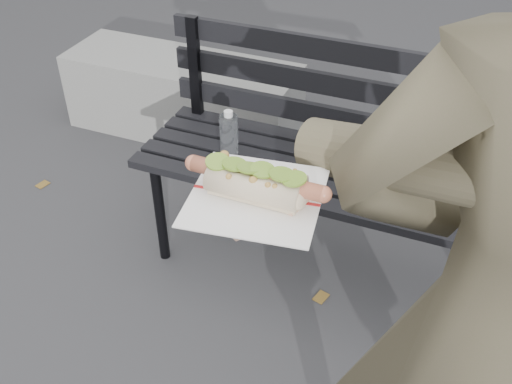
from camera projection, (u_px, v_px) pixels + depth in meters
park_bench at (349, 153)px, 2.10m from camera, size 1.50×0.44×0.88m
concrete_block at (183, 97)px, 3.10m from camera, size 1.20×0.40×0.40m
person at (512, 342)px, 0.98m from camera, size 0.70×0.51×1.80m
held_hotdog at (405, 178)px, 0.84m from camera, size 0.64×0.31×0.20m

